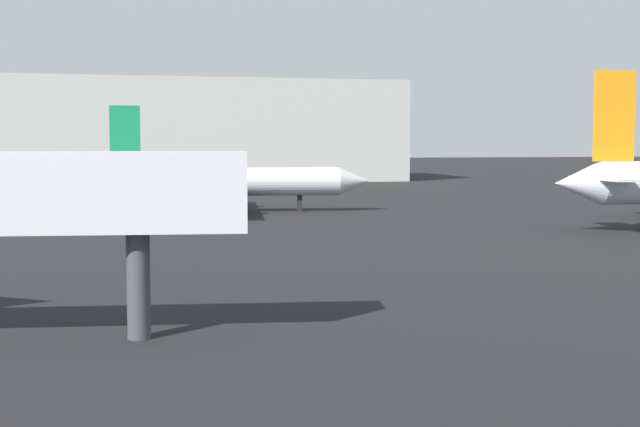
# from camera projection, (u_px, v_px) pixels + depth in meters

# --- Properties ---
(airplane_distant) EXTENTS (23.88, 20.37, 8.86)m
(airplane_distant) POSITION_uv_depth(u_px,v_px,m) (225.00, 182.00, 74.92)
(airplane_distant) COLOR silver
(airplane_distant) RESTS_ON ground_plane
(terminal_building) EXTENTS (77.22, 22.55, 14.93)m
(terminal_building) POSITION_uv_depth(u_px,v_px,m) (140.00, 131.00, 133.95)
(terminal_building) COLOR #B7B7B2
(terminal_building) RESTS_ON ground_plane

